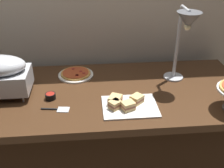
# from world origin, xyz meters

# --- Properties ---
(back_wall) EXTENTS (4.40, 0.04, 2.40)m
(back_wall) POSITION_xyz_m (0.00, 0.50, 1.20)
(back_wall) COLOR #B7A893
(back_wall) RESTS_ON ground_plane
(buffet_table) EXTENTS (1.90, 0.84, 0.76)m
(buffet_table) POSITION_xyz_m (0.00, 0.00, 0.39)
(buffet_table) COLOR #422816
(buffet_table) RESTS_ON ground_plane
(heat_lamp) EXTENTS (0.15, 0.29, 0.53)m
(heat_lamp) POSITION_xyz_m (0.49, 0.03, 1.17)
(heat_lamp) COLOR #B7BABF
(heat_lamp) RESTS_ON buffet_table
(pizza_plate_front) EXTENTS (0.26, 0.26, 0.03)m
(pizza_plate_front) POSITION_xyz_m (-0.22, 0.24, 0.77)
(pizza_plate_front) COLOR white
(pizza_plate_front) RESTS_ON buffet_table
(sandwich_platter) EXTENTS (0.33, 0.25, 0.06)m
(sandwich_platter) POSITION_xyz_m (0.10, -0.20, 0.78)
(sandwich_platter) COLOR white
(sandwich_platter) RESTS_ON buffet_table
(sauce_cup_near) EXTENTS (0.07, 0.07, 0.04)m
(sauce_cup_near) POSITION_xyz_m (-0.37, -0.07, 0.78)
(sauce_cup_near) COLOR black
(sauce_cup_near) RESTS_ON buffet_table
(serving_spatula) EXTENTS (0.17, 0.07, 0.01)m
(serving_spatula) POSITION_xyz_m (-0.32, -0.19, 0.76)
(serving_spatula) COLOR #B7BABF
(serving_spatula) RESTS_ON buffet_table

